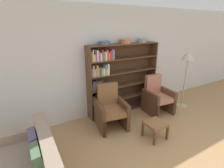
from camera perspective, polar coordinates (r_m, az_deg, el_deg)
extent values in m
plane|color=#A87F51|center=(3.60, 27.58, -23.07)|extent=(24.00, 24.00, 0.00)
cube|color=silver|center=(4.71, 2.30, 7.60)|extent=(12.00, 0.06, 2.75)
cube|color=brown|center=(4.22, -7.50, -0.26)|extent=(0.02, 0.30, 1.84)
cube|color=brown|center=(5.29, 12.85, 3.33)|extent=(0.02, 0.30, 1.84)
cube|color=brown|center=(4.50, 4.08, 12.89)|extent=(1.98, 0.30, 0.02)
cube|color=brown|center=(5.02, 3.60, -8.20)|extent=(1.98, 0.30, 0.03)
cube|color=#492F1E|center=(4.79, 2.86, 2.20)|extent=(1.98, 0.01, 1.84)
cube|color=#334CB2|center=(4.51, -6.28, -9.85)|extent=(0.02, 0.15, 0.22)
cube|color=orange|center=(4.50, -5.92, -9.71)|extent=(0.02, 0.13, 0.24)
cube|color=#7F6B4C|center=(4.52, -5.60, -9.41)|extent=(0.04, 0.15, 0.27)
cube|color=#388C47|center=(4.53, -5.13, -9.66)|extent=(0.02, 0.13, 0.22)
cube|color=red|center=(4.58, -4.88, -9.73)|extent=(0.03, 0.18, 0.16)
cube|color=#669EB2|center=(4.58, -4.50, -9.09)|extent=(0.04, 0.20, 0.25)
cube|color=white|center=(4.58, -3.83, -9.19)|extent=(0.04, 0.15, 0.23)
cube|color=white|center=(4.63, -3.38, -9.37)|extent=(0.04, 0.18, 0.16)
cube|color=white|center=(4.63, -2.92, -8.82)|extent=(0.03, 0.18, 0.24)
cube|color=#B2A899|center=(4.61, -2.38, -8.72)|extent=(0.03, 0.12, 0.26)
cube|color=brown|center=(4.86, 3.70, -4.16)|extent=(1.98, 0.30, 0.03)
cube|color=#669EB2|center=(4.37, -6.44, -5.48)|extent=(0.04, 0.20, 0.18)
cube|color=#7F6B4C|center=(4.35, -5.75, -5.38)|extent=(0.03, 0.12, 0.21)
cube|color=red|center=(4.36, -5.28, -5.35)|extent=(0.03, 0.12, 0.20)
cube|color=#334CB2|center=(4.39, -4.88, -4.96)|extent=(0.04, 0.16, 0.23)
cube|color=#B2A899|center=(4.39, -4.25, -4.69)|extent=(0.04, 0.13, 0.27)
cube|color=#334CB2|center=(4.44, -3.85, -5.11)|extent=(0.03, 0.16, 0.17)
cube|color=black|center=(4.43, -3.39, -4.39)|extent=(0.04, 0.15, 0.28)
cube|color=#334CB2|center=(4.47, -2.90, -4.78)|extent=(0.04, 0.16, 0.19)
cube|color=#388C47|center=(4.49, -2.39, -4.39)|extent=(0.04, 0.19, 0.22)
cube|color=black|center=(4.52, -1.82, -4.48)|extent=(0.04, 0.19, 0.18)
cube|color=#4C756B|center=(4.51, -1.16, -4.38)|extent=(0.04, 0.13, 0.21)
cube|color=#334CB2|center=(4.54, -0.75, -3.81)|extent=(0.04, 0.17, 0.27)
cube|color=brown|center=(4.73, 3.78, -0.16)|extent=(1.98, 0.30, 0.02)
cube|color=#388C47|center=(4.23, -6.69, -1.21)|extent=(0.03, 0.18, 0.17)
cube|color=#994C99|center=(4.23, -6.23, -0.69)|extent=(0.04, 0.19, 0.23)
cube|color=#7F6B4C|center=(4.25, -5.73, -0.68)|extent=(0.03, 0.19, 0.22)
cube|color=#388C47|center=(4.25, -5.25, -0.47)|extent=(0.02, 0.16, 0.25)
cube|color=#334CB2|center=(4.27, -4.92, -0.82)|extent=(0.02, 0.16, 0.18)
cube|color=gold|center=(4.29, -4.59, -0.48)|extent=(0.03, 0.19, 0.22)
cube|color=#994C99|center=(4.28, -3.92, -0.40)|extent=(0.04, 0.13, 0.23)
cube|color=#388C47|center=(4.31, -3.65, -0.56)|extent=(0.02, 0.16, 0.19)
cube|color=#4C756B|center=(4.30, -3.34, -0.21)|extent=(0.02, 0.13, 0.25)
cube|color=brown|center=(4.63, 3.88, 4.04)|extent=(1.98, 0.30, 0.02)
cube|color=#7F6B4C|center=(4.11, -6.87, 3.75)|extent=(0.03, 0.18, 0.21)
cube|color=#B2A899|center=(4.11, -6.39, 4.24)|extent=(0.03, 0.17, 0.27)
cube|color=#B2A899|center=(4.16, -5.96, 3.68)|extent=(0.03, 0.20, 0.17)
cube|color=#994C99|center=(4.13, -5.41, 3.99)|extent=(0.02, 0.13, 0.22)
cube|color=orange|center=(4.15, -5.08, 4.38)|extent=(0.04, 0.15, 0.27)
cube|color=#B2A899|center=(4.17, -4.67, 4.03)|extent=(0.02, 0.15, 0.21)
cube|color=#334CB2|center=(4.20, -4.50, 4.09)|extent=(0.02, 0.19, 0.20)
cube|color=#388C47|center=(4.20, -3.96, 4.11)|extent=(0.03, 0.16, 0.20)
cube|color=#B2A899|center=(4.22, -3.63, 4.16)|extent=(0.02, 0.17, 0.20)
cube|color=gold|center=(4.23, -3.30, 4.03)|extent=(0.03, 0.17, 0.17)
cube|color=white|center=(4.23, -2.76, 4.03)|extent=(0.03, 0.12, 0.17)
cube|color=#669EB2|center=(4.24, -2.32, 4.67)|extent=(0.03, 0.13, 0.26)
cube|color=gold|center=(4.27, -1.96, 4.10)|extent=(0.03, 0.14, 0.16)
cube|color=white|center=(4.27, -1.50, 4.82)|extent=(0.04, 0.14, 0.26)
cube|color=brown|center=(4.55, 3.98, 8.40)|extent=(1.98, 0.30, 0.02)
cube|color=#7F6B4C|center=(4.03, -6.93, 8.83)|extent=(0.04, 0.16, 0.23)
cube|color=white|center=(4.04, -6.45, 9.14)|extent=(0.02, 0.15, 0.27)
cube|color=gold|center=(4.07, -6.10, 8.49)|extent=(0.03, 0.18, 0.17)
cube|color=#994C99|center=(4.08, -5.56, 8.66)|extent=(0.03, 0.17, 0.18)
cube|color=white|center=(4.09, -5.13, 9.21)|extent=(0.03, 0.18, 0.26)
cube|color=#994C99|center=(4.10, -4.51, 9.02)|extent=(0.04, 0.15, 0.22)
cube|color=white|center=(4.13, -3.94, 8.82)|extent=(0.04, 0.17, 0.18)
cube|color=red|center=(4.13, -3.40, 9.40)|extent=(0.02, 0.14, 0.26)
cube|color=#4C756B|center=(4.15, -2.94, 9.12)|extent=(0.04, 0.14, 0.22)
cube|color=white|center=(4.18, -2.38, 9.09)|extent=(0.04, 0.14, 0.20)
cube|color=orange|center=(4.19, -2.01, 9.40)|extent=(0.02, 0.16, 0.24)
cube|color=red|center=(4.22, -1.84, 9.49)|extent=(0.02, 0.20, 0.24)
cube|color=orange|center=(4.24, -1.37, 9.07)|extent=(0.03, 0.18, 0.18)
cube|color=red|center=(4.25, -0.86, 9.41)|extent=(0.04, 0.18, 0.22)
cube|color=#994C99|center=(4.28, -0.37, 9.70)|extent=(0.03, 0.19, 0.26)
cube|color=#669EB2|center=(4.27, 0.28, 9.58)|extent=(0.03, 0.12, 0.24)
cylinder|color=slate|center=(4.20, -2.47, 13.24)|extent=(0.25, 0.25, 0.08)
torus|color=slate|center=(4.20, -2.48, 13.72)|extent=(0.27, 0.27, 0.02)
cylinder|color=#C67547|center=(4.51, 4.49, 13.73)|extent=(0.26, 0.26, 0.10)
torus|color=#C67547|center=(4.51, 4.50, 14.32)|extent=(0.28, 0.28, 0.02)
cylinder|color=gray|center=(4.84, 9.84, 13.78)|extent=(0.20, 0.20, 0.09)
torus|color=gray|center=(4.84, 9.87, 14.26)|extent=(0.23, 0.23, 0.02)
cube|color=gray|center=(2.85, -20.66, -18.50)|extent=(0.22, 1.49, 0.41)
cube|color=gray|center=(3.59, -27.98, -17.53)|extent=(0.93, 0.15, 0.57)
cube|color=#4C6B4C|center=(2.70, -22.78, -21.81)|extent=(0.18, 0.36, 0.37)
cube|color=#5B4C75|center=(3.02, -23.77, -17.18)|extent=(0.18, 0.36, 0.37)
cube|color=brown|center=(3.99, 5.36, -12.85)|extent=(0.08, 0.08, 0.40)
cube|color=brown|center=(3.81, -2.67, -14.45)|extent=(0.08, 0.08, 0.40)
cube|color=brown|center=(4.47, 1.97, -9.05)|extent=(0.08, 0.08, 0.40)
cube|color=brown|center=(4.31, -5.18, -10.24)|extent=(0.08, 0.08, 0.40)
cube|color=brown|center=(4.02, -0.14, -8.73)|extent=(0.59, 0.72, 0.12)
cube|color=brown|center=(4.14, -1.48, -3.35)|extent=(0.49, 0.20, 0.54)
cube|color=brown|center=(4.17, 3.52, -9.42)|extent=(0.20, 0.68, 0.64)
cube|color=brown|center=(4.00, -3.98, -10.73)|extent=(0.20, 0.68, 0.64)
cube|color=brown|center=(4.93, 19.60, -7.42)|extent=(0.08, 0.08, 0.40)
cube|color=brown|center=(4.58, 14.41, -8.99)|extent=(0.08, 0.08, 0.40)
cube|color=brown|center=(5.33, 15.07, -4.95)|extent=(0.08, 0.08, 0.40)
cube|color=brown|center=(5.01, 10.02, -6.17)|extent=(0.08, 0.08, 0.40)
cube|color=#B2705B|center=(4.86, 14.99, -4.38)|extent=(0.54, 0.68, 0.12)
cube|color=#B2705B|center=(4.96, 13.23, -0.06)|extent=(0.49, 0.16, 0.54)
cube|color=brown|center=(5.08, 17.33, -4.92)|extent=(0.14, 0.68, 0.64)
cube|color=brown|center=(4.74, 12.25, -6.20)|extent=(0.14, 0.68, 0.64)
cylinder|color=tan|center=(5.62, 21.71, -6.55)|extent=(0.32, 0.32, 0.02)
cylinder|color=tan|center=(5.38, 22.59, 0.18)|extent=(0.04, 0.04, 1.37)
cone|color=#BCB29E|center=(5.20, 23.70, 8.63)|extent=(0.37, 0.37, 0.24)
cube|color=brown|center=(3.92, 9.99, -14.46)|extent=(0.04, 0.04, 0.31)
cube|color=brown|center=(4.13, 13.88, -12.87)|extent=(0.04, 0.04, 0.31)
cube|color=brown|center=(3.71, 13.70, -16.89)|extent=(0.04, 0.04, 0.31)
cube|color=brown|center=(3.93, 17.60, -15.03)|extent=(0.04, 0.04, 0.31)
cube|color=brown|center=(3.82, 14.01, -12.47)|extent=(0.40, 0.40, 0.06)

